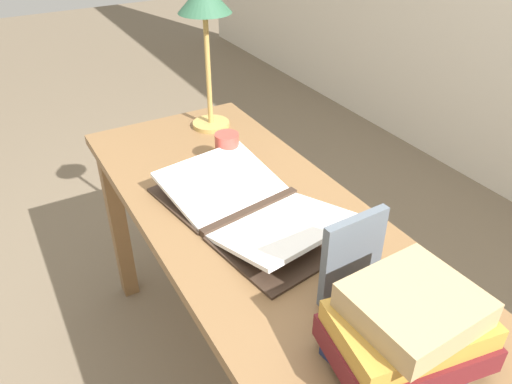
% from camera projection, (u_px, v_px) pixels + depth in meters
% --- Properties ---
extents(reading_desk, '(1.51, 0.59, 0.75)m').
position_uv_depth(reading_desk, '(262.00, 251.00, 1.42)').
color(reading_desk, brown).
rests_on(reading_desk, ground_plane).
extents(open_book, '(0.62, 0.42, 0.07)m').
position_uv_depth(open_book, '(251.00, 208.00, 1.37)').
color(open_book, '#38281E').
rests_on(open_book, reading_desk).
extents(book_stack_tall, '(0.25, 0.32, 0.18)m').
position_uv_depth(book_stack_tall, '(408.00, 331.00, 0.93)').
color(book_stack_tall, '#1E284C').
rests_on(book_stack_tall, reading_desk).
extents(book_standing_upright, '(0.03, 0.16, 0.21)m').
position_uv_depth(book_standing_upright, '(352.00, 257.00, 1.07)').
color(book_standing_upright, slate).
rests_on(book_standing_upright, reading_desk).
extents(reading_lamp, '(0.18, 0.18, 0.50)m').
position_uv_depth(reading_lamp, '(205.00, 12.00, 1.63)').
color(reading_lamp, tan).
rests_on(reading_lamp, reading_desk).
extents(coffee_mug, '(0.11, 0.08, 0.10)m').
position_uv_depth(coffee_mug, '(227.00, 148.00, 1.60)').
color(coffee_mug, '#B74238').
rests_on(coffee_mug, reading_desk).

